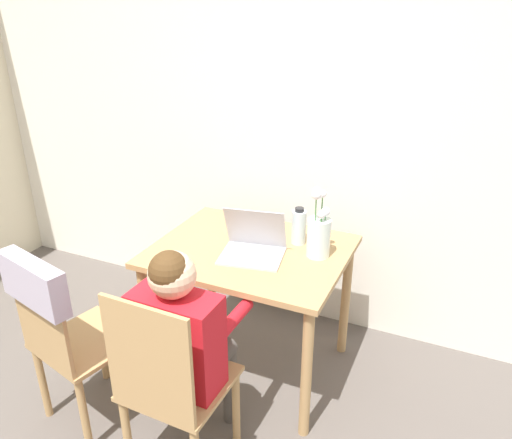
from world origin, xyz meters
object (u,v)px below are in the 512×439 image
chair_occupied (170,386)px  flower_vase (319,233)px  person_seated (183,332)px  laptop (253,244)px  chair_spare (57,319)px  water_bottle (299,227)px

chair_occupied → flower_vase: flower_vase is taller
person_seated → laptop: 0.61m
laptop → flower_vase: bearing=11.0°
laptop → flower_vase: size_ratio=0.97×
chair_occupied → flower_vase: 0.97m
person_seated → flower_vase: flower_vase is taller
chair_occupied → person_seated: size_ratio=0.88×
chair_occupied → laptop: bearing=-92.7°
person_seated → flower_vase: bearing=-114.5°
chair_spare → water_bottle: chair_spare is taller
chair_spare → water_bottle: 1.21m
chair_occupied → chair_spare: size_ratio=0.99×
chair_spare → flower_vase: (0.91, 0.82, 0.24)m
chair_occupied → water_bottle: (0.21, 0.92, 0.36)m
chair_occupied → person_seated: person_seated is taller
chair_spare → water_bottle: (0.78, 0.91, 0.21)m
flower_vase → person_seated: bearing=-115.6°
chair_occupied → flower_vase: size_ratio=2.62×
chair_occupied → flower_vase: bearing=-111.3°
chair_occupied → water_bottle: bearing=-101.6°
person_seated → water_bottle: 0.84m
laptop → chair_occupied: bearing=-104.4°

